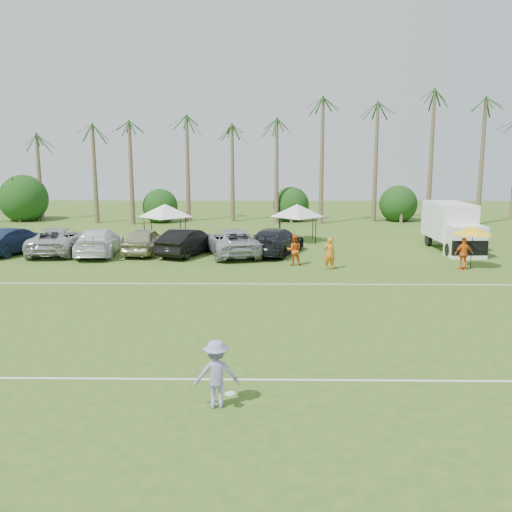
{
  "coord_description": "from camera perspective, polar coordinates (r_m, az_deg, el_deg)",
  "views": [
    {
      "loc": [
        3.61,
        -13.78,
        6.71
      ],
      "look_at": [
        3.17,
        13.11,
        1.6
      ],
      "focal_mm": 40.0,
      "sensor_mm": 36.0,
      "label": 1
    }
  ],
  "objects": [
    {
      "name": "parked_car_1",
      "position": [
        39.87,
        -23.07,
        1.43
      ],
      "size": [
        3.31,
        5.42,
        1.69
      ],
      "primitive_type": "imported",
      "rotation": [
        0.0,
        0.0,
        2.82
      ],
      "color": "#111A32",
      "rests_on": "ground"
    },
    {
      "name": "palm_tree_9",
      "position": [
        53.77,
        16.84,
        12.06
      ],
      "size": [
        2.4,
        2.4,
        9.9
      ],
      "color": "brown",
      "rests_on": "ground"
    },
    {
      "name": "ground",
      "position": [
        15.75,
        -12.84,
        -14.75
      ],
      "size": [
        120.0,
        120.0,
        0.0
      ],
      "primitive_type": "plane",
      "color": "#3C5B1B",
      "rests_on": "ground"
    },
    {
      "name": "canopy_tent_right",
      "position": [
        41.38,
        4.15,
        5.19
      ],
      "size": [
        3.92,
        3.92,
        3.17
      ],
      "color": "black",
      "rests_on": "ground"
    },
    {
      "name": "sideline_player_c",
      "position": [
        33.83,
        20.05,
        0.22
      ],
      "size": [
        1.12,
        0.61,
        1.82
      ],
      "primitive_type": "imported",
      "rotation": [
        0.0,
        0.0,
        3.3
      ],
      "color": "orange",
      "rests_on": "ground"
    },
    {
      "name": "canopy_tent_left",
      "position": [
        41.55,
        -9.1,
        5.15
      ],
      "size": [
        3.96,
        3.96,
        3.21
      ],
      "color": "black",
      "rests_on": "ground"
    },
    {
      "name": "parked_car_7",
      "position": [
        36.56,
        2.0,
        1.52
      ],
      "size": [
        4.27,
        6.27,
        1.69
      ],
      "primitive_type": "imported",
      "rotation": [
        0.0,
        0.0,
        2.78
      ],
      "color": "black",
      "rests_on": "ground"
    },
    {
      "name": "palm_tree_5",
      "position": [
        51.94,
        -3.12,
        12.55
      ],
      "size": [
        2.4,
        2.4,
        9.9
      ],
      "color": "brown",
      "rests_on": "ground"
    },
    {
      "name": "parked_car_2",
      "position": [
        38.95,
        -19.2,
        1.49
      ],
      "size": [
        3.3,
        6.28,
        1.69
      ],
      "primitive_type": "imported",
      "rotation": [
        0.0,
        0.0,
        3.23
      ],
      "color": "#A5A6A9",
      "rests_on": "ground"
    },
    {
      "name": "palm_tree_8",
      "position": [
        52.63,
        11.44,
        11.39
      ],
      "size": [
        2.4,
        2.4,
        8.9
      ],
      "color": "brown",
      "rests_on": "ground"
    },
    {
      "name": "palm_tree_10",
      "position": [
        55.35,
        22.0,
        12.59
      ],
      "size": [
        2.4,
        2.4,
        10.9
      ],
      "color": "brown",
      "rests_on": "ground"
    },
    {
      "name": "palm_tree_3",
      "position": [
        53.18,
        -12.05,
        14.14
      ],
      "size": [
        2.4,
        2.4,
        11.9
      ],
      "color": "brown",
      "rests_on": "ground"
    },
    {
      "name": "market_umbrella",
      "position": [
        34.27,
        20.88,
        2.43
      ],
      "size": [
        2.17,
        2.17,
        2.42
      ],
      "color": "black",
      "rests_on": "ground"
    },
    {
      "name": "bush_tree_3",
      "position": [
        54.44,
        14.15,
        5.25
      ],
      "size": [
        4.0,
        4.0,
        4.0
      ],
      "color": "brown",
      "rests_on": "ground"
    },
    {
      "name": "bush_tree_0",
      "position": [
        57.63,
        -22.26,
        5.07
      ],
      "size": [
        4.0,
        4.0,
        4.0
      ],
      "color": "brown",
      "rests_on": "ground"
    },
    {
      "name": "palm_tree_7",
      "position": [
        52.08,
        5.96,
        14.39
      ],
      "size": [
        2.4,
        2.4,
        11.9
      ],
      "color": "brown",
      "rests_on": "ground"
    },
    {
      "name": "parked_car_4",
      "position": [
        37.34,
        -11.07,
        1.52
      ],
      "size": [
        2.34,
        5.08,
        1.69
      ],
      "primitive_type": "imported",
      "rotation": [
        0.0,
        0.0,
        3.07
      ],
      "color": "tan",
      "rests_on": "ground"
    },
    {
      "name": "palm_tree_4",
      "position": [
        52.35,
        -7.58,
        11.51
      ],
      "size": [
        2.4,
        2.4,
        8.9
      ],
      "color": "brown",
      "rests_on": "ground"
    },
    {
      "name": "box_truck",
      "position": [
        39.77,
        19.1,
        2.87
      ],
      "size": [
        2.54,
        6.11,
        3.1
      ],
      "rotation": [
        0.0,
        0.0,
        0.05
      ],
      "color": "white",
      "rests_on": "ground"
    },
    {
      "name": "parked_car_6",
      "position": [
        36.15,
        -2.45,
        1.41
      ],
      "size": [
        4.22,
        6.57,
        1.69
      ],
      "primitive_type": "imported",
      "rotation": [
        0.0,
        0.0,
        3.39
      ],
      "color": "#9EA2A8",
      "rests_on": "ground"
    },
    {
      "name": "parked_car_5",
      "position": [
        36.49,
        -6.86,
        1.43
      ],
      "size": [
        3.51,
        5.42,
        1.69
      ],
      "primitive_type": "imported",
      "rotation": [
        0.0,
        0.0,
        2.77
      ],
      "color": "black",
      "rests_on": "ground"
    },
    {
      "name": "frisbee_player",
      "position": [
        15.22,
        -4.0,
        -11.67
      ],
      "size": [
        1.27,
        0.86,
        1.82
      ],
      "rotation": [
        0.0,
        0.0,
        3.3
      ],
      "color": "#9088C1",
      "rests_on": "ground"
    },
    {
      "name": "parked_car_3",
      "position": [
        37.6,
        -15.42,
        1.39
      ],
      "size": [
        2.75,
        5.96,
        1.69
      ],
      "primitive_type": "imported",
      "rotation": [
        0.0,
        0.0,
        3.21
      ],
      "color": "white",
      "rests_on": "ground"
    },
    {
      "name": "palm_tree_2",
      "position": [
        54.14,
        -16.25,
        12.99
      ],
      "size": [
        2.4,
        2.4,
        10.9
      ],
      "color": "brown",
      "rests_on": "ground"
    },
    {
      "name": "bush_tree_1",
      "position": [
        53.88,
        -9.38,
        5.38
      ],
      "size": [
        4.0,
        4.0,
        4.0
      ],
      "color": "brown",
      "rests_on": "ground"
    },
    {
      "name": "field_lines",
      "position": [
        23.08,
        -8.15,
        -6.25
      ],
      "size": [
        80.0,
        12.1,
        0.01
      ],
      "color": "white",
      "rests_on": "ground"
    },
    {
      "name": "sideline_player_a",
      "position": [
        32.13,
        7.36,
        0.26
      ],
      "size": [
        0.7,
        0.51,
        1.81
      ],
      "primitive_type": "imported",
      "rotation": [
        0.0,
        0.0,
        3.26
      ],
      "color": "orange",
      "rests_on": "ground"
    },
    {
      "name": "palm_tree_1",
      "position": [
        55.76,
        -21.22,
        11.73
      ],
      "size": [
        2.4,
        2.4,
        9.9
      ],
      "color": "brown",
      "rests_on": "ground"
    },
    {
      "name": "sideline_player_b",
      "position": [
        33.08,
        3.84,
        0.6
      ],
      "size": [
        0.88,
        0.7,
        1.78
      ],
      "primitive_type": "imported",
      "rotation": [
        0.0,
        0.0,
        3.17
      ],
      "color": "#D45517",
      "rests_on": "ground"
    },
    {
      "name": "bush_tree_2",
      "position": [
        53.07,
        3.53,
        5.42
      ],
      "size": [
        4.0,
        4.0,
        4.0
      ],
      "color": "brown",
      "rests_on": "ground"
    },
    {
      "name": "palm_tree_6",
      "position": [
        51.85,
        1.41,
        13.52
      ],
      "size": [
        2.4,
        2.4,
        10.9
      ],
      "color": "brown",
      "rests_on": "ground"
    }
  ]
}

